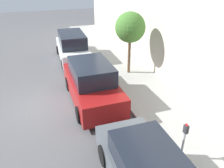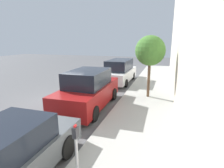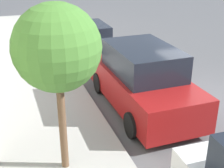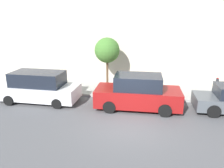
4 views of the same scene
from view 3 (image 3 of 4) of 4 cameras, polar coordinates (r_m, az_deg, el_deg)
ground_plane at (r=10.77m, az=16.17°, el=-2.86°), size 60.00×60.00×0.00m
sidewalk at (r=9.03m, az=-11.01°, el=-7.15°), size 2.97×32.00×0.15m
parked_sedan_nearest at (r=14.37m, az=-4.35°, el=7.76°), size 1.92×4.51×1.54m
parked_suv_second at (r=9.58m, az=5.51°, el=0.77°), size 2.08×4.83×1.98m
parking_meter_near at (r=13.38m, az=-10.30°, el=7.49°), size 0.11×0.15×1.39m
street_tree at (r=6.03m, az=-10.03°, el=6.39°), size 1.72×1.72×3.61m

